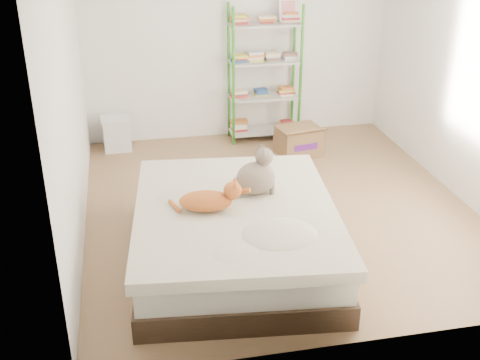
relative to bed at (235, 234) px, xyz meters
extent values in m
cube|color=#946846|center=(0.61, 0.90, -0.26)|extent=(3.80, 4.20, 0.01)
cube|color=white|center=(0.61, 3.00, 1.04)|extent=(3.80, 0.01, 2.60)
cube|color=white|center=(0.61, -1.20, 1.04)|extent=(3.80, 0.01, 2.60)
cube|color=white|center=(-1.29, 0.90, 1.04)|extent=(0.01, 4.20, 2.60)
cube|color=white|center=(2.51, 0.90, 1.04)|extent=(0.01, 4.20, 2.60)
cube|color=#4B3423|center=(0.00, 0.00, -0.16)|extent=(1.82, 2.18, 0.20)
cube|color=white|center=(0.00, 0.00, 0.05)|extent=(1.77, 2.12, 0.22)
cube|color=beige|center=(0.00, 0.00, 0.21)|extent=(1.86, 2.22, 0.10)
cylinder|color=#36902A|center=(0.49, 2.62, 0.59)|extent=(0.04, 0.04, 1.70)
cylinder|color=#36902A|center=(0.49, 2.94, 0.59)|extent=(0.04, 0.04, 1.70)
cylinder|color=#36902A|center=(1.33, 2.62, 0.59)|extent=(0.04, 0.04, 1.70)
cylinder|color=#36902A|center=(1.33, 2.94, 0.59)|extent=(0.04, 0.04, 1.70)
cube|color=#B5B3AB|center=(0.91, 2.78, -0.16)|extent=(0.86, 0.34, 0.02)
cube|color=#B5B3AB|center=(0.91, 2.78, 0.29)|extent=(0.86, 0.34, 0.02)
cube|color=#B5B3AB|center=(0.91, 2.78, 0.74)|extent=(0.86, 0.34, 0.02)
cube|color=#B5B3AB|center=(0.91, 2.78, 1.19)|extent=(0.86, 0.34, 0.02)
cube|color=#BF3335|center=(0.61, 2.78, -0.11)|extent=(0.20, 0.16, 0.09)
cube|color=#BF3335|center=(1.21, 2.78, -0.11)|extent=(0.20, 0.16, 0.09)
cube|color=#BF3335|center=(0.61, 2.78, 0.34)|extent=(0.20, 0.16, 0.09)
cube|color=#BF3335|center=(0.91, 2.78, 0.34)|extent=(0.20, 0.16, 0.09)
cube|color=#BF3335|center=(1.21, 2.78, 0.34)|extent=(0.20, 0.16, 0.09)
cube|color=#BF3335|center=(0.61, 2.78, 0.79)|extent=(0.20, 0.16, 0.09)
cube|color=#BF3335|center=(0.81, 2.78, 0.79)|extent=(0.20, 0.16, 0.09)
cube|color=#BF3335|center=(1.01, 2.78, 0.79)|extent=(0.20, 0.16, 0.09)
cube|color=#BF3335|center=(1.21, 2.78, 0.79)|extent=(0.20, 0.16, 0.09)
cube|color=#BF3335|center=(0.61, 2.78, 1.24)|extent=(0.20, 0.16, 0.09)
cube|color=#BF3335|center=(0.91, 2.78, 1.24)|extent=(0.20, 0.16, 0.09)
cube|color=#BF3335|center=(1.21, 2.78, 1.24)|extent=(0.20, 0.16, 0.09)
cube|color=white|center=(1.20, 2.83, 1.34)|extent=(0.22, 0.08, 0.28)
cube|color=red|center=(1.20, 2.82, 1.34)|extent=(0.17, 0.05, 0.21)
cube|color=brown|center=(1.20, 2.16, -0.09)|extent=(0.55, 0.47, 0.34)
cube|color=#581C80|center=(1.16, 1.96, -0.10)|extent=(0.29, 0.06, 0.08)
cube|color=brown|center=(1.20, 1.97, 0.08)|extent=(0.51, 0.23, 0.11)
cube|color=white|center=(-0.95, 2.75, -0.07)|extent=(0.34, 0.30, 0.38)
cube|color=white|center=(-0.95, 2.75, 0.13)|extent=(0.37, 0.33, 0.03)
camera|label=1|loc=(-0.83, -4.30, 2.59)|focal=45.00mm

